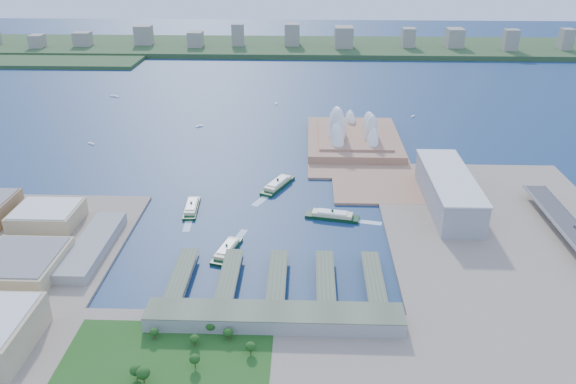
{
  "coord_description": "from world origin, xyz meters",
  "views": [
    {
      "loc": [
        38.06,
        -485.85,
        282.07
      ],
      "look_at": [
        18.07,
        75.3,
        18.0
      ],
      "focal_mm": 35.0,
      "sensor_mm": 36.0,
      "label": 1
    }
  ],
  "objects_px": {
    "ferry_b": "(278,183)",
    "ferry_d": "(332,214)",
    "ferry_c": "(227,248)",
    "car_c": "(575,227)",
    "toaster_building": "(448,191)",
    "opera_house": "(354,123)",
    "ferry_a": "(191,206)"
  },
  "relations": [
    {
      "from": "opera_house",
      "to": "ferry_b",
      "type": "xyz_separation_m",
      "value": [
        -101.07,
        -153.29,
        -26.21
      ]
    },
    {
      "from": "opera_house",
      "to": "toaster_building",
      "type": "relative_size",
      "value": 1.16
    },
    {
      "from": "ferry_d",
      "to": "ferry_a",
      "type": "bearing_deg",
      "value": 95.86
    },
    {
      "from": "ferry_a",
      "to": "car_c",
      "type": "height_order",
      "value": "car_c"
    },
    {
      "from": "opera_house",
      "to": "ferry_a",
      "type": "relative_size",
      "value": 3.35
    },
    {
      "from": "ferry_a",
      "to": "ferry_d",
      "type": "bearing_deg",
      "value": -9.36
    },
    {
      "from": "toaster_building",
      "to": "ferry_c",
      "type": "bearing_deg",
      "value": -155.55
    },
    {
      "from": "ferry_b",
      "to": "ferry_c",
      "type": "height_order",
      "value": "ferry_b"
    },
    {
      "from": "opera_house",
      "to": "toaster_building",
      "type": "xyz_separation_m",
      "value": [
        90.0,
        -200.0,
        -11.5
      ]
    },
    {
      "from": "ferry_c",
      "to": "car_c",
      "type": "bearing_deg",
      "value": -159.15
    },
    {
      "from": "toaster_building",
      "to": "ferry_d",
      "type": "distance_m",
      "value": 133.11
    },
    {
      "from": "ferry_c",
      "to": "car_c",
      "type": "xyz_separation_m",
      "value": [
        341.16,
        34.95,
        10.68
      ]
    },
    {
      "from": "opera_house",
      "to": "ferry_a",
      "type": "distance_m",
      "value": 291.44
    },
    {
      "from": "ferry_a",
      "to": "ferry_b",
      "type": "xyz_separation_m",
      "value": [
        92.14,
        63.24,
        0.7
      ]
    },
    {
      "from": "opera_house",
      "to": "toaster_building",
      "type": "bearing_deg",
      "value": -65.77
    },
    {
      "from": "opera_house",
      "to": "ferry_d",
      "type": "height_order",
      "value": "opera_house"
    },
    {
      "from": "opera_house",
      "to": "ferry_b",
      "type": "relative_size",
      "value": 2.94
    },
    {
      "from": "toaster_building",
      "to": "car_c",
      "type": "xyz_separation_m",
      "value": [
        109.0,
        -70.6,
        -4.95
      ]
    },
    {
      "from": "opera_house",
      "to": "ferry_b",
      "type": "height_order",
      "value": "opera_house"
    },
    {
      "from": "ferry_b",
      "to": "opera_house",
      "type": "bearing_deg",
      "value": 81.72
    },
    {
      "from": "ferry_a",
      "to": "ferry_c",
      "type": "distance_m",
      "value": 102.61
    },
    {
      "from": "opera_house",
      "to": "ferry_b",
      "type": "bearing_deg",
      "value": -123.4
    },
    {
      "from": "ferry_b",
      "to": "ferry_c",
      "type": "bearing_deg",
      "value": -79.98
    },
    {
      "from": "ferry_d",
      "to": "car_c",
      "type": "distance_m",
      "value": 240.94
    },
    {
      "from": "ferry_a",
      "to": "ferry_c",
      "type": "relative_size",
      "value": 1.05
    },
    {
      "from": "ferry_b",
      "to": "ferry_d",
      "type": "distance_m",
      "value": 100.0
    },
    {
      "from": "ferry_a",
      "to": "opera_house",
      "type": "bearing_deg",
      "value": 44.35
    },
    {
      "from": "toaster_building",
      "to": "ferry_a",
      "type": "distance_m",
      "value": 284.11
    },
    {
      "from": "ferry_b",
      "to": "ferry_c",
      "type": "relative_size",
      "value": 1.19
    },
    {
      "from": "opera_house",
      "to": "car_c",
      "type": "distance_m",
      "value": 336.3
    },
    {
      "from": "opera_house",
      "to": "ferry_d",
      "type": "distance_m",
      "value": 235.98
    },
    {
      "from": "toaster_building",
      "to": "ferry_b",
      "type": "height_order",
      "value": "toaster_building"
    }
  ]
}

